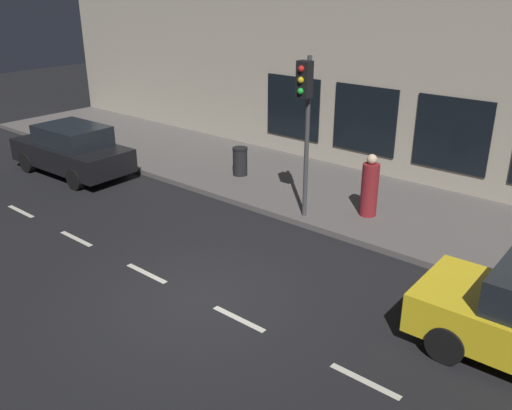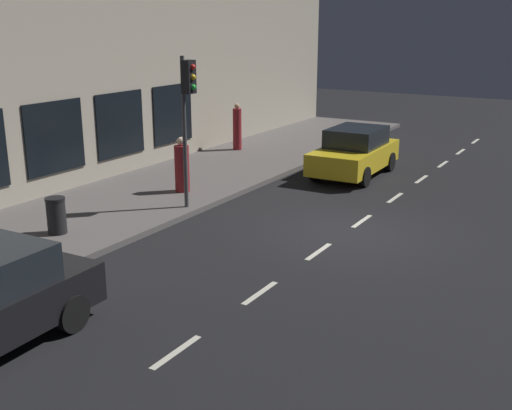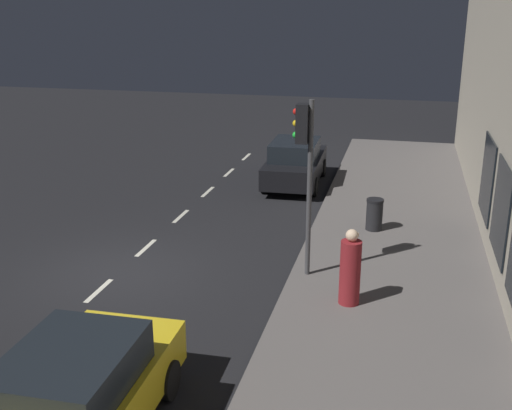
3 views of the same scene
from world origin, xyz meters
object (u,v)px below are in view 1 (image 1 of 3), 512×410
object	(u,v)px
traffic_light	(305,103)
trash_bin	(240,161)
parked_car_1	(72,150)
pedestrian_1	(370,188)

from	to	relation	value
traffic_light	trash_bin	world-z (taller)	traffic_light
traffic_light	trash_bin	bearing A→B (deg)	66.85
parked_car_1	traffic_light	bearing A→B (deg)	-80.34
traffic_light	trash_bin	distance (m)	4.39
parked_car_1	pedestrian_1	size ratio (longest dim) A/B	2.61
pedestrian_1	parked_car_1	bearing A→B (deg)	159.23
pedestrian_1	trash_bin	bearing A→B (deg)	139.21
traffic_light	trash_bin	size ratio (longest dim) A/B	4.57
traffic_light	pedestrian_1	world-z (taller)	traffic_light
pedestrian_1	traffic_light	bearing A→B (deg)	-173.71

